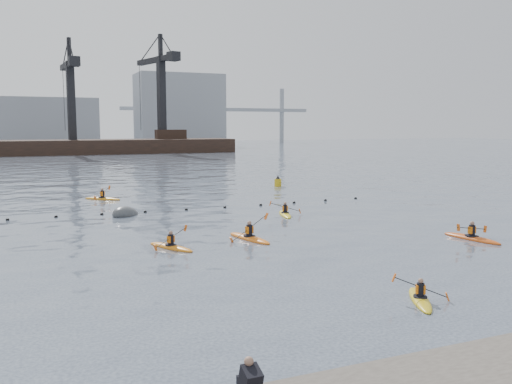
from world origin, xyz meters
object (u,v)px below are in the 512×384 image
at_px(kayaker_0, 249,237).
at_px(kayaker_1, 420,299).
at_px(kayaker_2, 171,246).
at_px(kayaker_4, 472,237).
at_px(nav_buoy, 278,183).
at_px(mooring_buoy, 126,215).
at_px(kayaker_3, 285,214).
at_px(kayaker_5, 103,198).

xyz_separation_m(kayaker_0, kayaker_1, (1.58, -12.09, -0.02)).
xyz_separation_m(kayaker_2, kayaker_4, (15.66, -4.37, 0.01)).
height_order(kayaker_2, kayaker_4, kayaker_2).
distance_m(kayaker_1, kayaker_4, 12.06).
bearing_deg(nav_buoy, mooring_buoy, -145.19).
distance_m(kayaker_2, nav_buoy, 29.04).
distance_m(kayaker_1, kayaker_2, 13.15).
height_order(kayaker_0, kayaker_3, kayaker_0).
xyz_separation_m(kayaker_2, mooring_buoy, (-0.37, 11.30, -0.10)).
distance_m(kayaker_2, kayaker_4, 16.26).
distance_m(kayaker_1, mooring_buoy, 23.85).
bearing_deg(kayaker_0, kayaker_2, 172.36).
bearing_deg(kayaker_3, mooring_buoy, 173.96).
height_order(kayaker_2, nav_buoy, nav_buoy).
relative_size(kayaker_1, kayaker_5, 0.94).
bearing_deg(kayaker_2, kayaker_0, -21.65).
bearing_deg(kayaker_1, kayaker_2, 146.48).
relative_size(kayaker_4, mooring_buoy, 1.48).
relative_size(kayaker_0, nav_buoy, 2.87).
relative_size(kayaker_2, kayaker_4, 0.85).
height_order(kayaker_2, kayaker_5, kayaker_5).
distance_m(mooring_buoy, nav_buoy, 21.30).
distance_m(kayaker_1, kayaker_3, 18.99).
xyz_separation_m(kayaker_1, nav_buoy, (11.05, 35.12, 0.30)).
xyz_separation_m(kayaker_1, mooring_buoy, (-6.43, 22.96, -0.09)).
height_order(kayaker_5, mooring_buoy, kayaker_5).
distance_m(kayaker_5, nav_buoy, 18.20).
xyz_separation_m(kayaker_0, nav_buoy, (12.64, 23.03, 0.28)).
bearing_deg(kayaker_1, kayaker_5, 131.15).
bearing_deg(kayaker_5, nav_buoy, -39.14).
distance_m(kayaker_4, mooring_buoy, 22.41).
xyz_separation_m(kayaker_3, nav_buoy, (7.26, 16.51, 0.29)).
relative_size(kayaker_4, nav_buoy, 2.85).
relative_size(kayaker_0, kayaker_5, 1.22).
xyz_separation_m(kayaker_3, kayaker_4, (5.81, -11.31, 0.01)).
distance_m(kayaker_2, kayaker_5, 20.21).
relative_size(kayaker_5, nav_buoy, 2.35).
bearing_deg(nav_buoy, kayaker_5, -169.68).
bearing_deg(kayaker_3, kayaker_1, -84.48).
bearing_deg(kayaker_3, kayaker_4, -45.79).
bearing_deg(kayaker_5, mooring_buoy, -136.77).
relative_size(kayaker_0, kayaker_3, 1.12).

